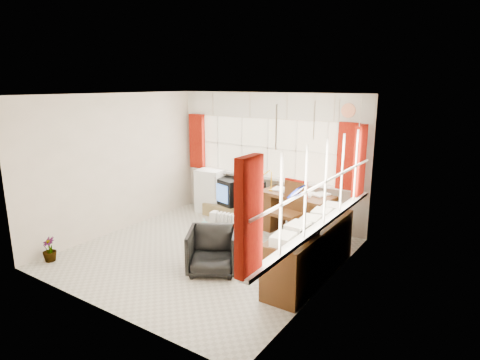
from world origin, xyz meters
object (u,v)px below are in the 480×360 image
(task_chair, at_px, (292,210))
(radiator, at_px, (227,237))
(tv_bench, at_px, (237,212))
(office_chair, at_px, (213,251))
(desk_lamp, at_px, (271,176))
(credenza, at_px, (311,250))
(crt_tv, at_px, (231,191))
(desk, at_px, (296,211))
(mini_fridge, at_px, (211,190))

(task_chair, distance_m, radiator, 1.23)
(task_chair, bearing_deg, tv_bench, 160.98)
(office_chair, bearing_deg, tv_bench, 84.88)
(desk_lamp, height_order, tv_bench, desk_lamp)
(task_chair, bearing_deg, desk_lamp, 152.32)
(credenza, bearing_deg, crt_tv, 147.05)
(desk_lamp, xyz_separation_m, radiator, (-0.05, -1.32, -0.75))
(credenza, xyz_separation_m, tv_bench, (-2.28, 1.52, -0.27))
(desk, height_order, office_chair, desk)
(task_chair, height_order, credenza, task_chair)
(credenza, distance_m, crt_tv, 2.96)
(desk, bearing_deg, tv_bench, 174.26)
(radiator, bearing_deg, credenza, 0.17)
(desk, relative_size, task_chair, 1.29)
(desk, bearing_deg, crt_tv, 171.80)
(desk_lamp, distance_m, radiator, 1.52)
(tv_bench, bearing_deg, credenza, -33.71)
(desk_lamp, relative_size, radiator, 0.58)
(tv_bench, bearing_deg, task_chair, -19.02)
(task_chair, relative_size, crt_tv, 1.52)
(office_chair, xyz_separation_m, tv_bench, (-1.05, 2.17, -0.20))
(radiator, bearing_deg, task_chair, 58.32)
(office_chair, xyz_separation_m, credenza, (1.23, 0.65, 0.07))
(credenza, bearing_deg, desk_lamp, 136.49)
(credenza, height_order, tv_bench, credenza)
(desk, distance_m, desk_lamp, 0.77)
(task_chair, relative_size, office_chair, 1.52)
(desk, bearing_deg, task_chair, -75.66)
(task_chair, relative_size, tv_bench, 0.77)
(office_chair, height_order, mini_fridge, mini_fridge)
(task_chair, xyz_separation_m, tv_bench, (-1.47, 0.51, -0.45))
(desk, relative_size, credenza, 0.69)
(radiator, xyz_separation_m, tv_bench, (-0.84, 1.52, -0.15))
(task_chair, distance_m, crt_tv, 1.78)
(radiator, relative_size, tv_bench, 0.47)
(tv_bench, bearing_deg, desk, -5.74)
(tv_bench, distance_m, crt_tv, 0.45)
(desk_lamp, relative_size, office_chair, 0.54)
(task_chair, bearing_deg, desk, 104.34)
(credenza, distance_m, tv_bench, 2.75)
(task_chair, xyz_separation_m, mini_fridge, (-2.18, 0.59, -0.12))
(desk_lamp, distance_m, office_chair, 2.10)
(desk, height_order, task_chair, task_chair)
(mini_fridge, bearing_deg, radiator, -45.97)
(credenza, relative_size, mini_fridge, 2.20)
(desk, bearing_deg, credenza, -56.84)
(desk, distance_m, mini_fridge, 2.10)
(desk, xyz_separation_m, mini_fridge, (-2.08, 0.22, 0.04))
(task_chair, relative_size, radiator, 1.62)
(radiator, xyz_separation_m, credenza, (1.44, 0.00, 0.13))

